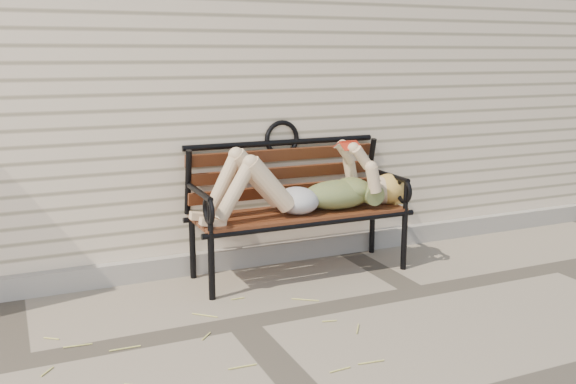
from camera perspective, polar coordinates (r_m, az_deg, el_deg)
name	(u,v)px	position (r m, az deg, el deg)	size (l,w,h in m)	color
ground	(241,323)	(3.87, -4.17, -11.55)	(80.00, 80.00, 0.00)	gray
house_wall	(132,59)	(6.45, -13.66, 11.38)	(8.00, 4.00, 3.00)	beige
foundation_strip	(196,263)	(4.71, -8.22, -6.26)	(8.00, 0.10, 0.15)	gray
garden_bench	(295,189)	(4.60, 0.59, 0.27)	(1.66, 0.66, 1.08)	black
reading_woman	(304,187)	(4.49, 1.44, 0.42)	(1.57, 0.36, 0.49)	#093745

